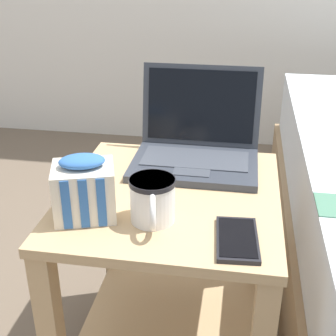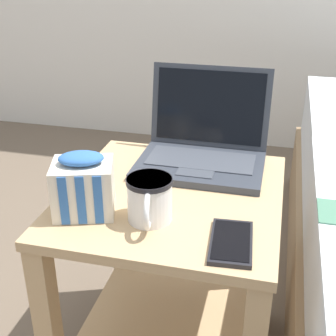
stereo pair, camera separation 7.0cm
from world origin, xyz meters
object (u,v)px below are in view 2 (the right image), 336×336
mug_front_left (149,198)px  cell_phone (231,242)px  laptop (203,146)px  snack_bag (83,186)px

mug_front_left → cell_phone: (0.17, -0.05, -0.05)m
laptop → snack_bag: 0.36m
laptop → cell_phone: laptop is taller
laptop → cell_phone: size_ratio=2.07×
laptop → mug_front_left: laptop is taller
cell_phone → laptop: bearing=108.7°
laptop → snack_bag: (-0.19, -0.30, 0.01)m
laptop → mug_front_left: (-0.05, -0.30, 0.00)m
snack_bag → cell_phone: (0.31, -0.04, -0.06)m
laptop → mug_front_left: size_ratio=2.35×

